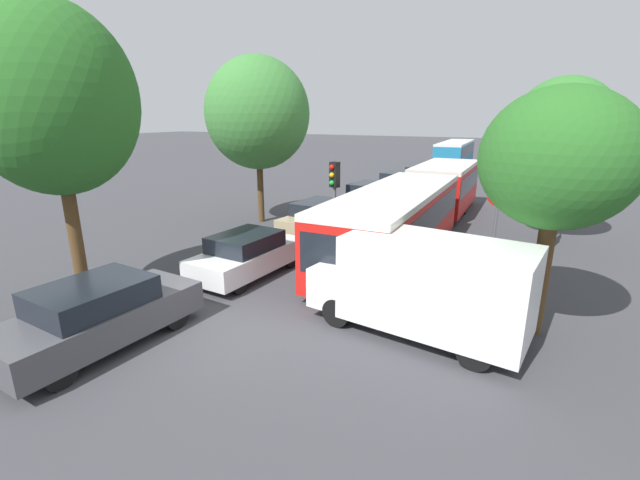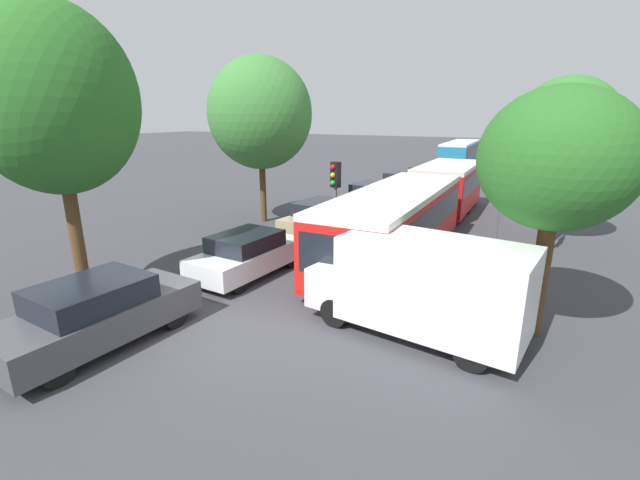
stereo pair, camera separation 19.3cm
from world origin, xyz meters
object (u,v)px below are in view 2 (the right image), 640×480
queued_car_red (424,176)px  traffic_light (335,187)px  direction_sign_post (554,187)px  tree_left_near (54,100)px  queued_car_tan (322,218)px  tree_right_near (555,164)px  tree_right_mid (563,127)px  tree_left_mid (260,114)px  city_bus_rear (460,152)px  queued_car_silver (402,183)px  no_entry_sign (498,214)px  queued_car_blue (373,197)px  white_van (423,285)px  articulated_bus (422,202)px  queued_car_white (248,254)px  queued_car_graphite (97,313)px

queued_car_red → traffic_light: 18.09m
direction_sign_post → tree_left_near: bearing=47.0°
direction_sign_post → queued_car_tan: bearing=12.8°
tree_right_near → tree_right_mid: 8.61m
tree_left_mid → city_bus_rear: bearing=82.6°
queued_car_silver → tree_left_near: bearing=176.0°
city_bus_rear → queued_car_tan: 29.97m
city_bus_rear → no_entry_sign: no_entry_sign is taller
city_bus_rear → tree_right_mid: bearing=-164.8°
queued_car_red → tree_left_mid: size_ratio=0.53×
traffic_light → direction_sign_post: (6.93, 3.38, 0.07)m
no_entry_sign → traffic_light: bearing=-79.2°
traffic_light → tree_left_mid: bearing=-102.5°
queued_car_blue → no_entry_sign: no_entry_sign is taller
tree_left_mid → traffic_light: bearing=-29.3°
white_van → tree_left_near: size_ratio=0.67×
articulated_bus → queued_car_tan: 4.27m
articulated_bus → tree_right_mid: tree_right_mid is taller
white_van → queued_car_white: bearing=-4.3°
queued_car_graphite → white_van: size_ratio=0.86×
queued_car_white → queued_car_blue: size_ratio=0.93×
white_van → no_entry_sign: size_ratio=1.85×
queued_car_silver → queued_car_graphite: bearing=-176.5°
white_van → tree_left_near: bearing=22.6°
no_entry_sign → tree_left_near: size_ratio=0.37×
traffic_light → no_entry_sign: bearing=117.6°
queued_car_graphite → white_van: 7.35m
queued_car_tan → direction_sign_post: 8.86m
city_bus_rear → traffic_light: (1.56, -32.10, 1.10)m
white_van → tree_right_mid: tree_right_mid is taller
tree_right_near → queued_car_red: bearing=111.4°
tree_left_near → tree_right_mid: bearing=47.5°
city_bus_rear → white_van: bearing=-173.1°
queued_car_white → no_entry_sign: no_entry_sign is taller
tree_left_mid → tree_right_near: size_ratio=1.35×
queued_car_red → tree_right_near: 22.95m
tree_right_mid → queued_car_tan: bearing=-159.3°
queued_car_white → no_entry_sign: (6.88, 4.34, 1.16)m
articulated_bus → queued_car_graphite: (-3.89, -12.32, -0.70)m
articulated_bus → queued_car_red: bearing=-166.4°
queued_car_graphite → traffic_light: (1.74, 8.39, 1.73)m
city_bus_rear → direction_sign_post: 29.97m
queued_car_graphite → tree_right_near: (8.53, 5.18, 3.22)m
traffic_light → tree_right_near: bearing=81.5°
queued_car_red → city_bus_rear: bearing=4.0°
articulated_bus → queued_car_tan: bearing=-65.7°
articulated_bus → queued_car_blue: bearing=-137.0°
articulated_bus → tree_left_mid: bearing=-83.8°
articulated_bus → city_bus_rear: size_ratio=1.50×
queued_car_silver → tree_right_mid: (8.59, -7.77, 3.80)m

